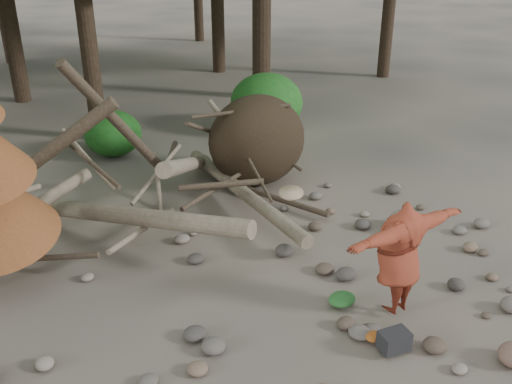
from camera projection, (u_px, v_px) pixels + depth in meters
ground at (295, 322)px, 8.23m from camera, size 120.00×120.00×0.00m
deadfall_pile at (237, 149)px, 11.99m from camera, size 8.55×5.24×3.30m
bush_mid at (113, 134)px, 14.05m from camera, size 1.40×1.40×1.12m
bush_right at (266, 102)px, 15.69m from camera, size 2.00×2.00×1.60m
frisbee_thrower at (399, 257)px, 8.03m from camera, size 3.27×0.74×2.47m
backpack at (394, 344)px, 7.59m from camera, size 0.45×0.36×0.27m
cloth_green at (342, 302)px, 8.54m from camera, size 0.44×0.36×0.16m
cloth_orange at (374, 339)px, 7.81m from camera, size 0.27×0.22×0.10m
boulder_mid_right at (405, 221)px, 10.65m from camera, size 0.67×0.60×0.40m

